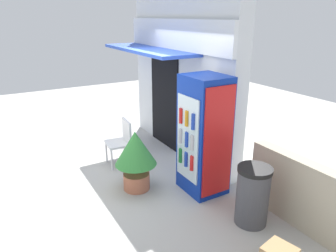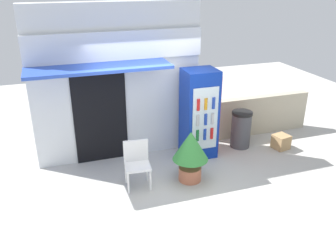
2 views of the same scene
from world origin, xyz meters
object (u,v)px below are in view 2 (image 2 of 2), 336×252
at_px(potted_plant_near_shop, 191,150).
at_px(trash_bin, 241,129).
at_px(drink_cooler, 200,114).
at_px(cardboard_box, 281,142).
at_px(plastic_chair, 137,161).

bearing_deg(potted_plant_near_shop, trash_bin, 31.10).
relative_size(drink_cooler, cardboard_box, 5.89).
bearing_deg(trash_bin, potted_plant_near_shop, -148.90).
distance_m(potted_plant_near_shop, trash_bin, 1.93).
bearing_deg(drink_cooler, trash_bin, 3.16).
xyz_separation_m(plastic_chair, potted_plant_near_shop, (1.00, -0.17, 0.13)).
bearing_deg(drink_cooler, potted_plant_near_shop, -121.57).
bearing_deg(plastic_chair, trash_bin, 17.35).
distance_m(plastic_chair, trash_bin, 2.77).
relative_size(drink_cooler, plastic_chair, 2.19).
height_order(drink_cooler, cardboard_box, drink_cooler).
relative_size(plastic_chair, trash_bin, 1.03).
bearing_deg(potted_plant_near_shop, plastic_chair, 170.62).
relative_size(plastic_chair, cardboard_box, 2.69).
xyz_separation_m(drink_cooler, trash_bin, (1.07, 0.06, -0.53)).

